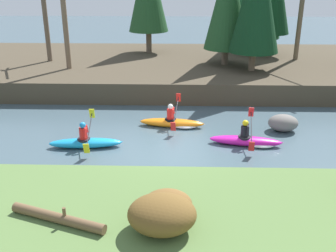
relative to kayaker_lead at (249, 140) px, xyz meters
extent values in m
plane|color=#425660|center=(-3.08, -0.70, -0.20)|extent=(90.00, 90.00, 0.00)
cube|color=#473D2D|center=(-3.08, 10.14, 0.34)|extent=(44.00, 11.18, 1.07)
cylinder|color=brown|center=(-4.68, 12.40, 1.57)|extent=(0.36, 0.36, 1.40)
cylinder|color=brown|center=(-0.03, 8.98, 1.34)|extent=(0.36, 0.36, 0.93)
cylinder|color=brown|center=(1.29, 7.56, 1.39)|extent=(0.36, 0.36, 1.03)
cylinder|color=#7A664C|center=(2.13, 12.84, 1.36)|extent=(0.36, 0.36, 0.98)
cylinder|color=#7A664C|center=(2.93, 11.51, 1.59)|extent=(0.36, 0.36, 1.42)
cylinder|color=brown|center=(-10.47, 9.61, 2.73)|extent=(0.28, 0.28, 3.72)
cylinder|color=brown|center=(-8.79, 7.70, 3.68)|extent=(0.28, 0.28, 5.61)
cylinder|color=brown|center=(4.47, 10.48, 3.51)|extent=(0.28, 0.28, 5.27)
ellipsoid|color=brown|center=(-3.00, -6.32, 0.96)|extent=(1.55, 1.29, 0.84)
ellipsoid|color=brown|center=(-2.89, -5.75, 0.86)|extent=(1.17, 0.97, 0.63)
ellipsoid|color=#C61999|center=(-0.12, 0.02, -0.03)|extent=(2.76, 0.95, 0.34)
cone|color=#C61999|center=(1.12, -0.15, -0.01)|extent=(0.37, 0.24, 0.20)
cylinder|color=black|center=(-0.17, 0.02, 0.12)|extent=(0.54, 0.54, 0.08)
cylinder|color=black|center=(-0.17, 0.02, 0.37)|extent=(0.34, 0.34, 0.42)
sphere|color=yellow|center=(-0.17, 0.02, 0.69)|extent=(0.26, 0.26, 0.23)
cylinder|color=black|center=(-0.03, 0.25, 0.45)|extent=(0.12, 0.24, 0.35)
cylinder|color=black|center=(-0.10, -0.23, 0.45)|extent=(0.12, 0.24, 0.35)
cylinder|color=black|center=(0.06, -0.01, 0.49)|extent=(0.29, 1.90, 0.65)
cube|color=red|center=(0.19, 0.93, 0.80)|extent=(0.22, 0.18, 0.41)
cube|color=red|center=(-0.06, -0.95, 0.18)|extent=(0.22, 0.18, 0.41)
ellipsoid|color=white|center=(0.43, -0.06, -0.11)|extent=(1.18, 0.84, 0.18)
ellipsoid|color=orange|center=(-2.95, 1.82, -0.03)|extent=(2.75, 0.88, 0.34)
cone|color=orange|center=(-1.72, 1.69, -0.01)|extent=(0.37, 0.24, 0.20)
cylinder|color=black|center=(-3.00, 1.82, 0.12)|extent=(0.53, 0.53, 0.08)
cylinder|color=red|center=(-3.00, 1.82, 0.37)|extent=(0.33, 0.33, 0.42)
sphere|color=white|center=(-3.00, 1.82, 0.69)|extent=(0.25, 0.25, 0.23)
cylinder|color=red|center=(-2.88, 2.05, 0.45)|extent=(0.11, 0.23, 0.35)
cylinder|color=red|center=(-2.93, 1.57, 0.45)|extent=(0.11, 0.23, 0.35)
cylinder|color=black|center=(-2.78, 1.80, 0.49)|extent=(0.23, 1.91, 0.65)
cube|color=red|center=(-2.68, 2.74, 0.80)|extent=(0.22, 0.18, 0.41)
cube|color=red|center=(-2.87, 0.85, 0.18)|extent=(0.22, 0.18, 0.41)
ellipsoid|color=white|center=(-2.41, 1.76, -0.11)|extent=(1.17, 0.81, 0.18)
ellipsoid|color=#1993D6|center=(-6.13, -0.37, -0.03)|extent=(2.74, 0.82, 0.34)
cone|color=#1993D6|center=(-4.90, -0.27, -0.01)|extent=(0.37, 0.23, 0.20)
cylinder|color=black|center=(-6.18, -0.37, 0.12)|extent=(0.52, 0.52, 0.08)
cylinder|color=red|center=(-6.18, -0.37, 0.37)|extent=(0.32, 0.32, 0.42)
sphere|color=#1E89D1|center=(-6.18, -0.37, 0.69)|extent=(0.25, 0.25, 0.23)
cylinder|color=red|center=(-6.10, -0.12, 0.45)|extent=(0.11, 0.23, 0.35)
cylinder|color=red|center=(-6.07, -0.60, 0.45)|extent=(0.11, 0.23, 0.35)
cylinder|color=black|center=(-5.96, -0.35, 0.49)|extent=(0.19, 1.91, 0.65)
cube|color=yellow|center=(-6.03, 0.59, 0.80)|extent=(0.21, 0.17, 0.41)
cube|color=yellow|center=(-5.88, -1.30, 0.18)|extent=(0.21, 0.17, 0.41)
ellipsoid|color=slate|center=(1.64, 1.49, 0.15)|extent=(1.22, 0.96, 0.69)
cylinder|color=brown|center=(-5.43, -6.10, 0.66)|extent=(2.41, 1.07, 0.24)
cylinder|color=brown|center=(-5.24, -6.17, 0.88)|extent=(0.08, 0.08, 0.20)
camera|label=1|loc=(-2.65, -13.67, 6.00)|focal=42.00mm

